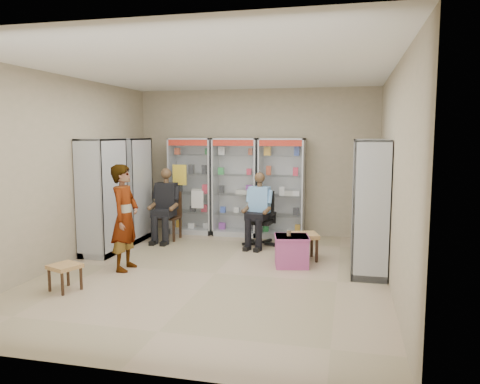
% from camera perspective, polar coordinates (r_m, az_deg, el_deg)
% --- Properties ---
extents(floor, '(6.00, 6.00, 0.00)m').
position_cam_1_polar(floor, '(7.14, -3.03, -9.88)').
color(floor, tan).
rests_on(floor, ground).
extents(room_shell, '(5.02, 6.02, 3.01)m').
position_cam_1_polar(room_shell, '(6.83, -3.14, 6.13)').
color(room_shell, tan).
rests_on(room_shell, ground).
extents(cabinet_back_left, '(0.90, 0.50, 2.00)m').
position_cam_1_polar(cabinet_back_left, '(9.89, -5.87, 0.75)').
color(cabinet_back_left, '#9D9EA3').
rests_on(cabinet_back_left, floor).
extents(cabinet_back_mid, '(0.90, 0.50, 2.00)m').
position_cam_1_polar(cabinet_back_mid, '(9.62, -0.51, 0.61)').
color(cabinet_back_mid, '#AFB3B7').
rests_on(cabinet_back_mid, floor).
extents(cabinet_back_right, '(0.90, 0.50, 2.00)m').
position_cam_1_polar(cabinet_back_right, '(9.44, 5.10, 0.46)').
color(cabinet_back_right, '#BABCC2').
rests_on(cabinet_back_right, floor).
extents(cabinet_right_far, '(0.90, 0.50, 2.00)m').
position_cam_1_polar(cabinet_right_far, '(8.23, 15.26, -0.72)').
color(cabinet_right_far, '#B9BCC1').
rests_on(cabinet_right_far, floor).
extents(cabinet_right_near, '(0.90, 0.50, 2.00)m').
position_cam_1_polar(cabinet_right_near, '(7.14, 15.55, -1.88)').
color(cabinet_right_near, silver).
rests_on(cabinet_right_near, floor).
extents(cabinet_left_far, '(0.90, 0.50, 2.00)m').
position_cam_1_polar(cabinet_left_far, '(9.39, -13.10, 0.28)').
color(cabinet_left_far, '#A1A3A8').
rests_on(cabinet_left_far, floor).
extents(cabinet_left_near, '(0.90, 0.50, 2.00)m').
position_cam_1_polar(cabinet_left_near, '(8.43, -16.41, -0.58)').
color(cabinet_left_near, '#ABADB2').
rests_on(cabinet_left_near, floor).
extents(wooden_chair, '(0.42, 0.42, 0.94)m').
position_cam_1_polar(wooden_chair, '(9.37, -8.74, -2.91)').
color(wooden_chair, black).
rests_on(wooden_chair, floor).
extents(seated_customer, '(0.44, 0.60, 1.34)m').
position_cam_1_polar(seated_customer, '(9.29, -8.87, -1.75)').
color(seated_customer, black).
rests_on(seated_customer, floor).
extents(office_chair, '(0.63, 0.63, 1.02)m').
position_cam_1_polar(office_chair, '(8.77, 2.49, -3.26)').
color(office_chair, black).
rests_on(office_chair, floor).
extents(seated_shopkeeper, '(0.51, 0.65, 1.29)m').
position_cam_1_polar(seated_shopkeeper, '(8.70, 2.43, -2.42)').
color(seated_shopkeeper, '#6599C9').
rests_on(seated_shopkeeper, floor).
extents(pink_trunk, '(0.59, 0.58, 0.49)m').
position_cam_1_polar(pink_trunk, '(7.50, 6.30, -7.16)').
color(pink_trunk, '#AA4470').
rests_on(pink_trunk, floor).
extents(tea_glass, '(0.07, 0.07, 0.10)m').
position_cam_1_polar(tea_glass, '(7.42, 5.98, -4.99)').
color(tea_glass, '#502606').
rests_on(tea_glass, pink_trunk).
extents(woven_stool_a, '(0.56, 0.56, 0.44)m').
position_cam_1_polar(woven_stool_a, '(7.90, 7.77, -6.60)').
color(woven_stool_a, '#A87047').
rests_on(woven_stool_a, floor).
extents(woven_stool_b, '(0.46, 0.46, 0.36)m').
position_cam_1_polar(woven_stool_b, '(6.76, -20.53, -9.72)').
color(woven_stool_b, '#B0864A').
rests_on(woven_stool_b, floor).
extents(standing_man, '(0.40, 0.60, 1.63)m').
position_cam_1_polar(standing_man, '(7.36, -13.86, -3.04)').
color(standing_man, gray).
rests_on(standing_man, floor).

